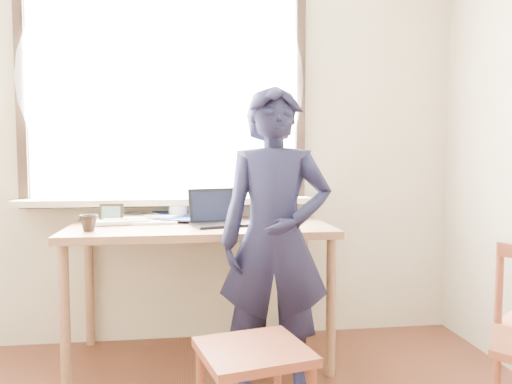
{
  "coord_description": "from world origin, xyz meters",
  "views": [
    {
      "loc": [
        -0.06,
        -1.31,
        1.22
      ],
      "look_at": [
        0.25,
        0.95,
        1.05
      ],
      "focal_mm": 35.0,
      "sensor_mm": 36.0,
      "label": 1
    }
  ],
  "objects": [
    {
      "name": "desk",
      "position": [
        0.01,
        1.63,
        0.73
      ],
      "size": [
        1.52,
        0.76,
        0.81
      ],
      "color": "#8C6546",
      "rests_on": "ground"
    },
    {
      "name": "person",
      "position": [
        0.38,
        1.18,
        0.79
      ],
      "size": [
        0.62,
        0.46,
        1.57
      ],
      "primitive_type": "imported",
      "rotation": [
        0.0,
        0.0,
        -0.15
      ],
      "color": "black",
      "rests_on": "ground"
    },
    {
      "name": "book_b",
      "position": [
        0.43,
        1.84,
        0.82
      ],
      "size": [
        0.26,
        0.31,
        0.02
      ],
      "primitive_type": "imported",
      "rotation": [
        0.0,
        0.0,
        -0.28
      ],
      "color": "white",
      "rests_on": "desk"
    },
    {
      "name": "room_shell",
      "position": [
        -0.02,
        0.2,
        1.64
      ],
      "size": [
        3.52,
        4.02,
        2.61
      ],
      "color": "beige",
      "rests_on": "ground"
    },
    {
      "name": "desk_clutter",
      "position": [
        -0.16,
        1.74,
        0.84
      ],
      "size": [
        0.88,
        0.47,
        0.05
      ],
      "color": "white",
      "rests_on": "desk"
    },
    {
      "name": "mouse",
      "position": [
        0.43,
        1.53,
        0.83
      ],
      "size": [
        0.08,
        0.06,
        0.03
      ],
      "primitive_type": "ellipsoid",
      "color": "black",
      "rests_on": "desk"
    },
    {
      "name": "mug_dark",
      "position": [
        -0.6,
        1.45,
        0.86
      ],
      "size": [
        0.11,
        0.11,
        0.09
      ],
      "primitive_type": "imported",
      "rotation": [
        0.0,
        0.0,
        -0.23
      ],
      "color": "black",
      "rests_on": "desk"
    },
    {
      "name": "laptop",
      "position": [
        0.11,
        1.59,
        0.87
      ],
      "size": [
        0.37,
        0.32,
        0.21
      ],
      "color": "black",
      "rests_on": "desk"
    },
    {
      "name": "book_a",
      "position": [
        -0.45,
        1.9,
        0.83
      ],
      "size": [
        0.24,
        0.29,
        0.02
      ],
      "primitive_type": "imported",
      "rotation": [
        0.0,
        0.0,
        0.2
      ],
      "color": "white",
      "rests_on": "desk"
    },
    {
      "name": "picture_frame",
      "position": [
        -0.52,
        1.73,
        0.87
      ],
      "size": [
        0.14,
        0.03,
        0.11
      ],
      "color": "black",
      "rests_on": "desk"
    },
    {
      "name": "mug_white",
      "position": [
        -0.13,
        1.85,
        0.86
      ],
      "size": [
        0.16,
        0.16,
        0.09
      ],
      "primitive_type": "imported",
      "rotation": [
        0.0,
        0.0,
        0.47
      ],
      "color": "white",
      "rests_on": "desk"
    },
    {
      "name": "work_chair",
      "position": [
        0.2,
        0.67,
        0.37
      ],
      "size": [
        0.51,
        0.49,
        0.43
      ],
      "color": "brown",
      "rests_on": "ground"
    }
  ]
}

